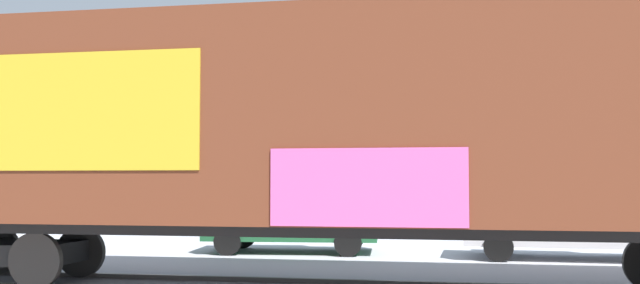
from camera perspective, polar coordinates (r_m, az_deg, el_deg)
freight_car at (r=11.46m, az=1.57°, el=1.36°), size 17.80×4.20×4.60m
flagpole at (r=23.99m, az=4.27°, el=8.42°), size 1.64×0.64×10.01m
hillside at (r=66.42m, az=12.86°, el=-0.67°), size 128.06×35.30×13.43m
parked_car_green at (r=17.50m, az=-2.49°, el=-6.26°), size 4.40×2.47×1.54m
parked_car_white at (r=16.92m, az=19.39°, el=-6.14°), size 4.74×2.09×1.60m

